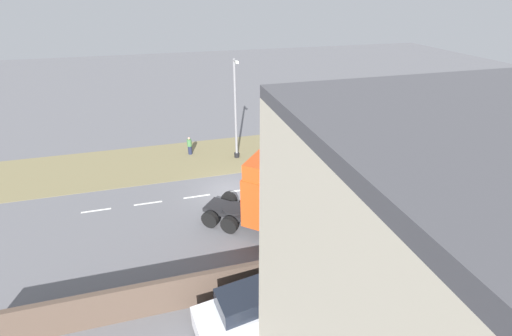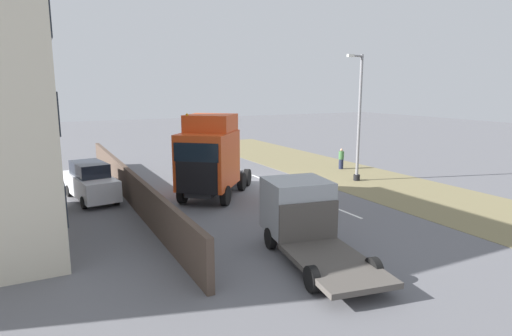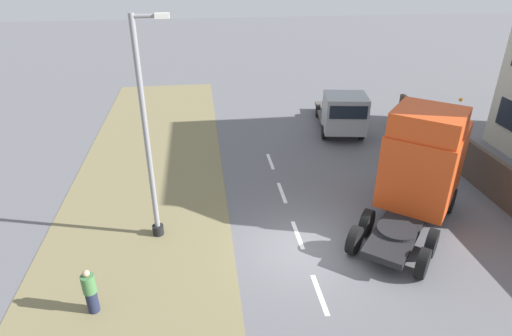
% 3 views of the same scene
% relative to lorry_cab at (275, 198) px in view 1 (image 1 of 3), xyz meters
% --- Properties ---
extents(ground_plane, '(120.00, 120.00, 0.00)m').
position_rel_lorry_cab_xyz_m(ground_plane, '(-4.96, -1.63, -2.30)').
color(ground_plane, slate).
rests_on(ground_plane, ground).
extents(grass_verge, '(7.00, 44.00, 0.01)m').
position_rel_lorry_cab_xyz_m(grass_verge, '(-10.96, -1.63, -2.29)').
color(grass_verge, olive).
rests_on(grass_verge, ground).
extents(lane_markings, '(0.16, 17.80, 0.00)m').
position_rel_lorry_cab_xyz_m(lane_markings, '(-4.96, -2.33, -2.30)').
color(lane_markings, white).
rests_on(lane_markings, ground).
extents(boundary_wall, '(0.25, 24.00, 1.77)m').
position_rel_lorry_cab_xyz_m(boundary_wall, '(4.04, -1.63, -1.41)').
color(boundary_wall, '#4C3D33').
rests_on(boundary_wall, ground).
extents(lorry_cab, '(5.96, 6.41, 4.73)m').
position_rel_lorry_cab_xyz_m(lorry_cab, '(0.00, 0.00, 0.00)').
color(lorry_cab, black).
rests_on(lorry_cab, ground).
extents(flatbed_truck, '(3.26, 6.44, 2.59)m').
position_rel_lorry_cab_xyz_m(flatbed_truck, '(-0.30, 8.54, -0.92)').
color(flatbed_truck, '#999EA3').
rests_on(flatbed_truck, ground).
extents(parked_car, '(2.45, 4.98, 2.06)m').
position_rel_lorry_cab_xyz_m(parked_car, '(5.79, -2.80, -1.30)').
color(parked_car, silver).
rests_on(parked_car, ground).
extents(lamp_post, '(1.33, 0.42, 8.02)m').
position_rel_lorry_cab_xyz_m(lamp_post, '(-10.16, 0.00, 1.33)').
color(lamp_post, black).
rests_on(lamp_post, ground).
extents(pedestrian, '(0.39, 0.39, 1.54)m').
position_rel_lorry_cab_xyz_m(pedestrian, '(-11.86, -3.69, -1.55)').
color(pedestrian, '#1E233D').
rests_on(pedestrian, ground).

